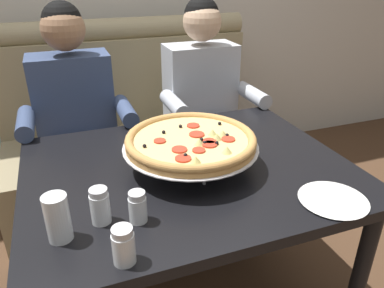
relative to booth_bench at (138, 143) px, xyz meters
name	(u,v)px	position (x,y,z in m)	size (l,w,h in m)	color
booth_bench	(138,143)	(0.00, 0.00, 0.00)	(1.59, 0.78, 1.13)	#998966
dining_table	(189,185)	(0.00, -0.95, 0.25)	(1.22, 0.96, 0.73)	black
diner_left	(77,120)	(-0.36, -0.27, 0.31)	(0.54, 0.64, 1.27)	#2D3342
diner_right	(207,103)	(0.36, -0.27, 0.31)	(0.54, 0.64, 1.27)	#2D3342
pizza	(191,142)	(0.01, -0.95, 0.44)	(0.51, 0.51, 0.14)	silver
shaker_pepper_flakes	(124,248)	(-0.33, -1.36, 0.38)	(0.06, 0.06, 0.11)	white
shaker_oregano	(100,208)	(-0.36, -1.17, 0.38)	(0.06, 0.06, 0.11)	white
shaker_parmesan	(138,209)	(-0.25, -1.21, 0.37)	(0.05, 0.05, 0.10)	white
plate_near_left	(333,198)	(0.36, -1.33, 0.34)	(0.22, 0.22, 0.02)	white
drinking_glass	(58,220)	(-0.48, -1.21, 0.39)	(0.07, 0.07, 0.14)	silver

